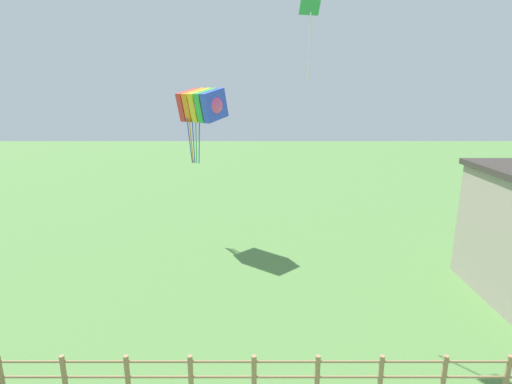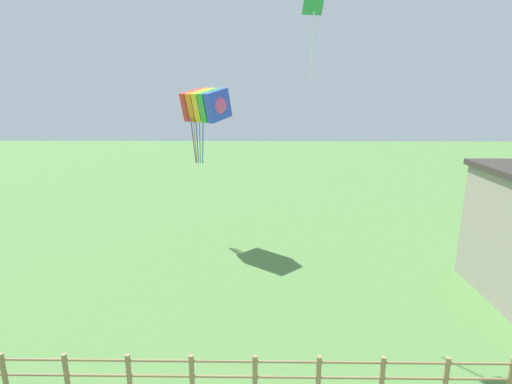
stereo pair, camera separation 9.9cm
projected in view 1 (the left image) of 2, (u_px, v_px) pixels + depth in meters
The scene contains 3 objects.
wooden_fence at pixel (256, 373), 10.73m from camera, with size 20.64×0.14×1.20m.
kite_rainbow_parafoil at pixel (204, 105), 21.07m from camera, with size 3.17×3.01×4.00m.
kite_green_diamond at pixel (313, 12), 13.85m from camera, with size 0.82×0.59×3.17m.
Camera 1 is at (0.05, -3.86, 8.07)m, focal length 28.00 mm.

